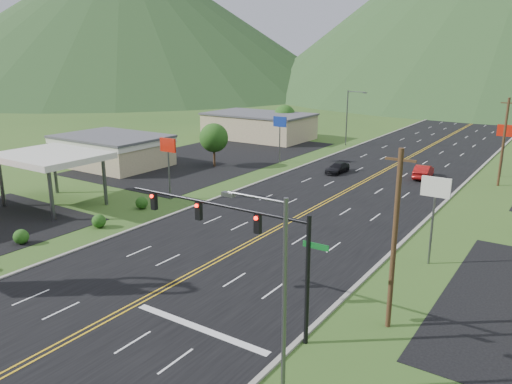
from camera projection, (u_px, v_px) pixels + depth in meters
The scene contains 17 objects.
traffic_signal at pixel (242, 232), 26.74m from camera, with size 13.10×0.43×7.00m.
streetlight_east at pixel (278, 283), 21.06m from camera, with size 3.28×0.25×9.00m.
streetlight_west at pixel (349, 114), 81.42m from camera, with size 3.28×0.25×9.00m.
gas_canopy at pixel (51, 157), 48.51m from camera, with size 10.00×8.00×5.30m.
building_west_mid at pixel (112, 149), 67.38m from camera, with size 14.40×10.40×4.10m.
building_west_far at pixel (259, 126), 89.32m from camera, with size 18.40×11.40×4.50m.
pole_sign_west_a at pixel (168, 151), 50.60m from camera, with size 2.00×0.18×6.40m.
pole_sign_west_b at pixel (280, 126), 68.26m from camera, with size 2.00×0.18×6.40m.
pole_sign_east_a at pixel (435, 196), 34.57m from camera, with size 2.00×0.18×6.40m.
pole_sign_east_b at pixel (505, 136), 60.24m from camera, with size 2.00×0.18×6.40m.
tree_west_a at pixel (214, 138), 66.16m from camera, with size 3.84×3.84×5.82m.
tree_west_b at pixel (285, 116), 90.49m from camera, with size 3.84×3.84×5.82m.
utility_pole_a at pixel (394, 239), 26.26m from camera, with size 1.60×0.28×10.00m.
utility_pole_b at pixel (504, 141), 55.94m from camera, with size 1.60×0.28×10.00m.
mountain_nw at pixel (126, 17), 210.95m from camera, with size 190.00×190.00×60.00m, color #203F1C.
car_dark_mid at pixel (338, 168), 63.18m from camera, with size 1.76×4.34×1.26m, color black.
car_red_far at pixel (423, 172), 60.46m from camera, with size 1.73×4.96×1.64m, color #9C1111.
Camera 1 is at (21.09, -6.56, 14.50)m, focal length 35.00 mm.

